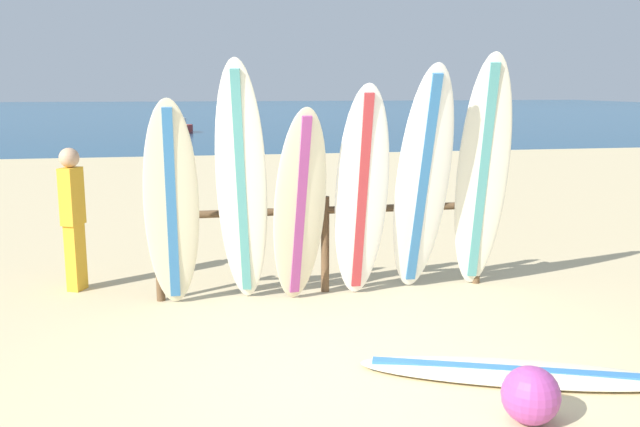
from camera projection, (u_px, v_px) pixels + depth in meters
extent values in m
plane|color=#D3BC8C|center=(356.00, 394.00, 5.06)|extent=(120.00, 120.00, 0.00)
cube|color=navy|center=(201.00, 111.00, 61.07)|extent=(120.00, 80.00, 0.01)
cylinder|color=brown|center=(159.00, 252.00, 7.16)|extent=(0.09, 0.09, 1.06)
cylinder|color=brown|center=(325.00, 244.00, 7.48)|extent=(0.09, 0.09, 1.06)
cylinder|color=brown|center=(477.00, 238.00, 7.81)|extent=(0.09, 0.09, 1.06)
cylinder|color=brown|center=(325.00, 210.00, 7.41)|extent=(3.63, 0.08, 0.08)
ellipsoid|color=beige|center=(171.00, 206.00, 6.78)|extent=(0.54, 0.53, 2.13)
cube|color=#3372B2|center=(171.00, 206.00, 6.78)|extent=(0.10, 0.50, 1.96)
ellipsoid|color=white|center=(242.00, 186.00, 6.81)|extent=(0.64, 0.86, 2.50)
cube|color=teal|center=(242.00, 186.00, 6.81)|extent=(0.23, 0.73, 2.30)
ellipsoid|color=beige|center=(300.00, 208.00, 6.92)|extent=(0.61, 0.65, 2.04)
cube|color=#A53F8C|center=(300.00, 208.00, 6.92)|extent=(0.17, 0.56, 1.88)
ellipsoid|color=white|center=(362.00, 194.00, 7.07)|extent=(0.56, 0.59, 2.26)
cube|color=#B73338|center=(362.00, 194.00, 7.07)|extent=(0.10, 0.56, 2.09)
ellipsoid|color=white|center=(422.00, 183.00, 7.16)|extent=(0.60, 0.91, 2.46)
cube|color=#3372B2|center=(422.00, 183.00, 7.16)|extent=(0.13, 0.84, 2.27)
ellipsoid|color=white|center=(482.00, 176.00, 7.32)|extent=(0.67, 0.82, 2.57)
cube|color=teal|center=(482.00, 176.00, 7.32)|extent=(0.22, 0.71, 2.37)
ellipsoid|color=beige|center=(515.00, 373.00, 5.34)|extent=(2.46, 1.35, 0.07)
cube|color=#3372B2|center=(515.00, 373.00, 5.34)|extent=(2.12, 0.86, 0.08)
cube|color=gold|center=(76.00, 257.00, 7.57)|extent=(0.21, 0.25, 0.74)
cube|color=gold|center=(72.00, 196.00, 7.45)|extent=(0.25, 0.30, 0.62)
sphere|color=tan|center=(69.00, 158.00, 7.37)|extent=(0.21, 0.21, 0.21)
cube|color=#B22D28|center=(178.00, 129.00, 32.78)|extent=(1.45, 2.54, 0.35)
cube|color=silver|center=(177.00, 122.00, 32.71)|extent=(0.85, 0.98, 0.36)
sphere|color=#A53F8C|center=(531.00, 395.00, 4.59)|extent=(0.39, 0.39, 0.39)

